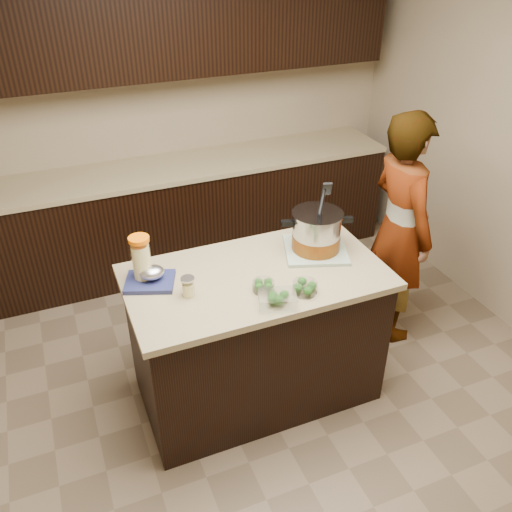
{
  "coord_description": "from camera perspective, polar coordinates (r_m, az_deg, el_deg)",
  "views": [
    {
      "loc": [
        -0.96,
        -2.32,
        2.6
      ],
      "look_at": [
        0.0,
        0.0,
        1.02
      ],
      "focal_mm": 38.0,
      "sensor_mm": 36.0,
      "label": 1
    }
  ],
  "objects": [
    {
      "name": "broccoli_tub_rect",
      "position": [
        2.79,
        2.26,
        -4.67
      ],
      "size": [
        0.23,
        0.19,
        0.07
      ],
      "rotation": [
        0.0,
        0.0,
        -0.32
      ],
      "color": "silver",
      "rests_on": "island"
    },
    {
      "name": "person",
      "position": [
        3.76,
        14.86,
        2.69
      ],
      "size": [
        0.41,
        0.61,
        1.63
      ],
      "primitive_type": "imported",
      "rotation": [
        0.0,
        0.0,
        1.54
      ],
      "color": "gray",
      "rests_on": "ground"
    },
    {
      "name": "back_cabinets",
      "position": [
        4.49,
        -8.62,
        10.1
      ],
      "size": [
        3.6,
        0.63,
        2.33
      ],
      "color": "black",
      "rests_on": "ground"
    },
    {
      "name": "broccoli_tub_left",
      "position": [
        2.89,
        0.79,
        -3.22
      ],
      "size": [
        0.13,
        0.13,
        0.06
      ],
      "rotation": [
        0.0,
        0.0,
        0.13
      ],
      "color": "silver",
      "rests_on": "island"
    },
    {
      "name": "island",
      "position": [
        3.31,
        0.0,
        -8.36
      ],
      "size": [
        1.46,
        0.81,
        0.9
      ],
      "color": "black",
      "rests_on": "ground"
    },
    {
      "name": "dish_towel",
      "position": [
        3.26,
        6.26,
        0.7
      ],
      "size": [
        0.46,
        0.46,
        0.02
      ],
      "primitive_type": "cube",
      "rotation": [
        0.0,
        0.0,
        -0.34
      ],
      "color": "#5D8A66",
      "rests_on": "island"
    },
    {
      "name": "broccoli_tub_right",
      "position": [
        2.89,
        5.17,
        -3.39
      ],
      "size": [
        0.17,
        0.17,
        0.06
      ],
      "rotation": [
        0.0,
        0.0,
        -0.39
      ],
      "color": "silver",
      "rests_on": "island"
    },
    {
      "name": "lemonade_pitcher",
      "position": [
        2.98,
        -11.95,
        -0.54
      ],
      "size": [
        0.13,
        0.13,
        0.27
      ],
      "rotation": [
        0.0,
        0.0,
        -0.18
      ],
      "color": "#F8EA97",
      "rests_on": "island"
    },
    {
      "name": "mason_jar",
      "position": [
        2.86,
        -7.15,
        -3.27
      ],
      "size": [
        0.1,
        0.1,
        0.12
      ],
      "rotation": [
        0.0,
        0.0,
        -0.43
      ],
      "color": "#F8EA97",
      "rests_on": "island"
    },
    {
      "name": "stock_pot",
      "position": [
        3.2,
        6.38,
        2.38
      ],
      "size": [
        0.42,
        0.37,
        0.43
      ],
      "rotation": [
        0.0,
        0.0,
        -0.27
      ],
      "color": "#B7B7BC",
      "rests_on": "dish_towel"
    },
    {
      "name": "blue_tray",
      "position": [
        2.99,
        -11.0,
        -2.31
      ],
      "size": [
        0.32,
        0.29,
        0.1
      ],
      "rotation": [
        0.0,
        0.0,
        -0.36
      ],
      "color": "navy",
      "rests_on": "island"
    },
    {
      "name": "room_shell",
      "position": [
        2.66,
        0.0,
        12.76
      ],
      "size": [
        4.04,
        4.04,
        2.72
      ],
      "color": "tan",
      "rests_on": "ground"
    },
    {
      "name": "ground_plane",
      "position": [
        3.62,
        0.0,
        -13.83
      ],
      "size": [
        4.0,
        4.0,
        0.0
      ],
      "primitive_type": "plane",
      "color": "brown",
      "rests_on": "ground"
    }
  ]
}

